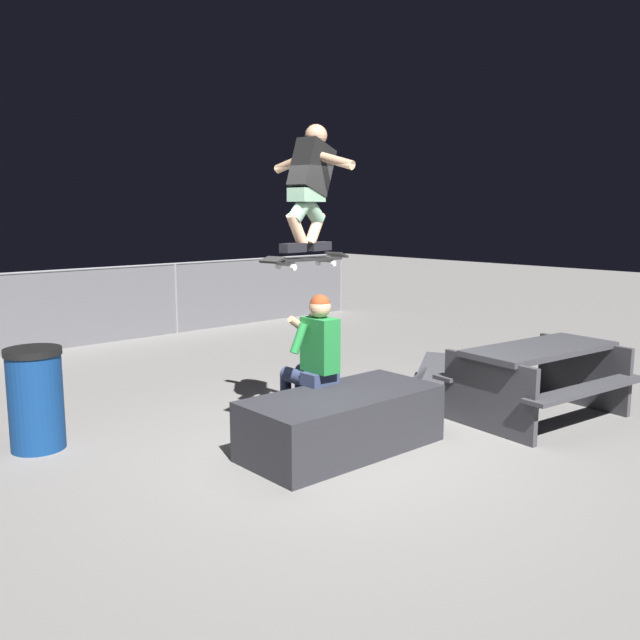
% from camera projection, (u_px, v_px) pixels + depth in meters
% --- Properties ---
extents(ground_plane, '(40.00, 40.00, 0.00)m').
position_uv_depth(ground_plane, '(337.00, 448.00, 6.04)').
color(ground_plane, slate).
extents(ledge_box_main, '(1.83, 0.88, 0.52)m').
position_uv_depth(ledge_box_main, '(342.00, 422.00, 5.96)').
color(ledge_box_main, '#28282D').
rests_on(ledge_box_main, ground).
extents(person_sitting_on_ledge, '(0.59, 0.76, 1.36)m').
position_uv_depth(person_sitting_on_ledge, '(312.00, 357.00, 6.27)').
color(person_sitting_on_ledge, '#2D3856').
rests_on(person_sitting_on_ledge, ground).
extents(skateboard, '(1.04, 0.35, 0.13)m').
position_uv_depth(skateboard, '(306.00, 260.00, 6.06)').
color(skateboard, black).
extents(skater_airborne, '(0.63, 0.89, 1.12)m').
position_uv_depth(skater_airborne, '(310.00, 182.00, 5.99)').
color(skater_airborne, black).
extents(kicker_ramp, '(1.39, 1.21, 0.42)m').
position_uv_depth(kicker_ramp, '(448.00, 384.00, 8.03)').
color(kicker_ramp, '#38383D').
rests_on(kicker_ramp, ground).
extents(picnic_table_back, '(1.85, 1.53, 0.75)m').
position_uv_depth(picnic_table_back, '(539.00, 370.00, 6.87)').
color(picnic_table_back, '#38383D').
rests_on(picnic_table_back, ground).
extents(trash_bin, '(0.49, 0.49, 0.92)m').
position_uv_depth(trash_bin, '(36.00, 399.00, 5.96)').
color(trash_bin, navy).
rests_on(trash_bin, ground).
extents(fence_back, '(12.05, 0.05, 1.23)m').
position_uv_depth(fence_back, '(62.00, 306.00, 10.34)').
color(fence_back, slate).
rests_on(fence_back, ground).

